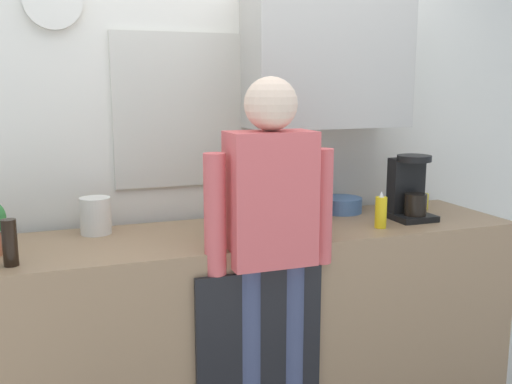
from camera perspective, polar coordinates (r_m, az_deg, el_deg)
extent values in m
cube|color=#937251|center=(2.87, -0.88, -12.49)|extent=(2.65, 0.64, 0.89)
cube|color=black|center=(2.59, 0.38, -16.28)|extent=(0.56, 0.02, 0.80)
cube|color=silver|center=(3.06, -3.58, 5.51)|extent=(4.25, 0.10, 2.60)
cube|color=beige|center=(2.96, -5.64, 8.02)|extent=(0.86, 0.02, 0.76)
cube|color=#8CA5C6|center=(2.97, -5.66, 8.02)|extent=(0.80, 0.02, 0.70)
cube|color=#B7B2A8|center=(3.05, 7.03, 12.76)|extent=(0.84, 0.32, 0.68)
cylinder|color=silver|center=(2.88, -19.40, 17.40)|extent=(0.26, 0.03, 0.26)
cube|color=black|center=(3.05, 15.05, -2.38)|extent=(0.20, 0.20, 0.03)
cube|color=black|center=(3.07, 14.54, 0.68)|extent=(0.18, 0.08, 0.28)
cylinder|color=black|center=(3.01, 15.44, -1.19)|extent=(0.11, 0.11, 0.11)
cylinder|color=black|center=(3.00, 15.32, 3.22)|extent=(0.17, 0.17, 0.03)
cylinder|color=#2D8C33|center=(2.64, -1.91, -1.22)|extent=(0.09, 0.09, 0.28)
cylinder|color=black|center=(2.38, -23.08, -4.62)|extent=(0.06, 0.06, 0.18)
cylinder|color=maroon|center=(2.99, 6.67, -0.47)|extent=(0.06, 0.06, 0.22)
cylinder|color=yellow|center=(3.33, 16.02, -0.88)|extent=(0.07, 0.07, 0.08)
cylinder|color=#4C72A5|center=(3.15, 8.40, -1.26)|extent=(0.22, 0.22, 0.08)
cylinder|color=yellow|center=(2.83, 12.19, -1.98)|extent=(0.06, 0.06, 0.15)
cone|color=white|center=(2.82, 12.26, -0.19)|extent=(0.02, 0.02, 0.03)
cylinder|color=silver|center=(2.76, -15.52, -2.26)|extent=(0.14, 0.14, 0.17)
cylinder|color=#3F4766|center=(2.60, -0.78, -15.93)|extent=(0.12, 0.12, 0.82)
cylinder|color=#3F4766|center=(2.66, 3.44, -15.25)|extent=(0.12, 0.12, 0.82)
cube|color=#D85959|center=(2.40, 1.43, -0.66)|extent=(0.36, 0.20, 0.56)
sphere|color=beige|center=(2.36, 1.47, 8.67)|extent=(0.22, 0.22, 0.22)
cylinder|color=#D85959|center=(2.34, -4.06, -2.25)|extent=(0.09, 0.09, 0.50)
cylinder|color=#D85959|center=(2.51, 6.53, -1.41)|extent=(0.09, 0.09, 0.50)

